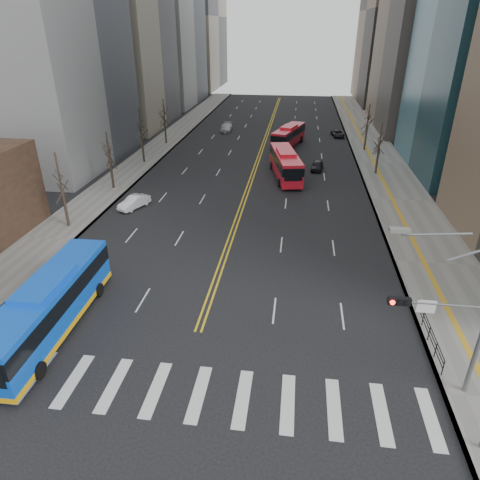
# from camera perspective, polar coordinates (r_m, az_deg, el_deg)

# --- Properties ---
(ground) EXTENTS (220.00, 220.00, 0.00)m
(ground) POSITION_cam_1_polar(r_m,az_deg,el_deg) (24.54, -8.37, -19.35)
(ground) COLOR black
(sidewalk_right) EXTENTS (7.00, 130.00, 0.15)m
(sidewalk_right) POSITION_cam_1_polar(r_m,az_deg,el_deg) (64.76, 18.28, 9.69)
(sidewalk_right) COLOR slate
(sidewalk_right) RESTS_ON ground
(sidewalk_left) EXTENTS (5.00, 130.00, 0.15)m
(sidewalk_left) POSITION_cam_1_polar(r_m,az_deg,el_deg) (67.38, -11.93, 11.09)
(sidewalk_left) COLOR slate
(sidewalk_left) RESTS_ON ground
(crosswalk) EXTENTS (26.70, 4.00, 0.01)m
(crosswalk) POSITION_cam_1_polar(r_m,az_deg,el_deg) (24.53, -8.37, -19.34)
(crosswalk) COLOR silver
(crosswalk) RESTS_ON ground
(centerline) EXTENTS (0.55, 100.00, 0.01)m
(centerline) POSITION_cam_1_polar(r_m,az_deg,el_deg) (73.55, 3.22, 12.84)
(centerline) COLOR gold
(centerline) RESTS_ON ground
(signal_mast) EXTENTS (5.37, 0.37, 9.39)m
(signal_mast) POSITION_cam_1_polar(r_m,az_deg,el_deg) (23.65, 26.83, -9.08)
(signal_mast) COLOR gray
(signal_mast) RESTS_ON ground
(pedestrian_railing) EXTENTS (0.06, 6.06, 1.02)m
(pedestrian_railing) POSITION_cam_1_polar(r_m,az_deg,el_deg) (29.13, 23.95, -11.06)
(pedestrian_railing) COLOR black
(pedestrian_railing) RESTS_ON sidewalk_right
(street_trees) EXTENTS (35.20, 47.20, 7.60)m
(street_trees) POSITION_cam_1_polar(r_m,az_deg,el_deg) (53.86, -6.38, 12.91)
(street_trees) COLOR #2E221C
(street_trees) RESTS_ON ground
(blue_bus) EXTENTS (3.14, 12.72, 3.67)m
(blue_bus) POSITION_cam_1_polar(r_m,az_deg,el_deg) (29.52, -24.12, -7.93)
(blue_bus) COLOR blue
(blue_bus) RESTS_ON ground
(red_bus_near) EXTENTS (4.76, 11.38, 3.52)m
(red_bus_near) POSITION_cam_1_polar(r_m,az_deg,el_deg) (55.49, 6.09, 10.22)
(red_bus_near) COLOR red
(red_bus_near) RESTS_ON ground
(red_bus_far) EXTENTS (5.22, 10.62, 3.31)m
(red_bus_far) POSITION_cam_1_polar(r_m,az_deg,el_deg) (71.12, 6.50, 13.76)
(red_bus_far) COLOR red
(red_bus_far) RESTS_ON ground
(car_white) EXTENTS (2.81, 4.12, 1.29)m
(car_white) POSITION_cam_1_polar(r_m,az_deg,el_deg) (47.30, -13.95, 4.93)
(car_white) COLOR white
(car_white) RESTS_ON ground
(car_dark_mid) EXTENTS (1.92, 3.73, 1.21)m
(car_dark_mid) POSITION_cam_1_polar(r_m,az_deg,el_deg) (59.54, 10.24, 9.73)
(car_dark_mid) COLOR black
(car_dark_mid) RESTS_ON ground
(car_silver) EXTENTS (2.02, 4.73, 1.36)m
(car_silver) POSITION_cam_1_polar(r_m,az_deg,el_deg) (81.67, -1.81, 14.75)
(car_silver) COLOR #ABABB0
(car_silver) RESTS_ON ground
(car_dark_far) EXTENTS (2.40, 4.19, 1.10)m
(car_dark_far) POSITION_cam_1_polar(r_m,az_deg,el_deg) (79.32, 12.90, 13.66)
(car_dark_far) COLOR black
(car_dark_far) RESTS_ON ground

